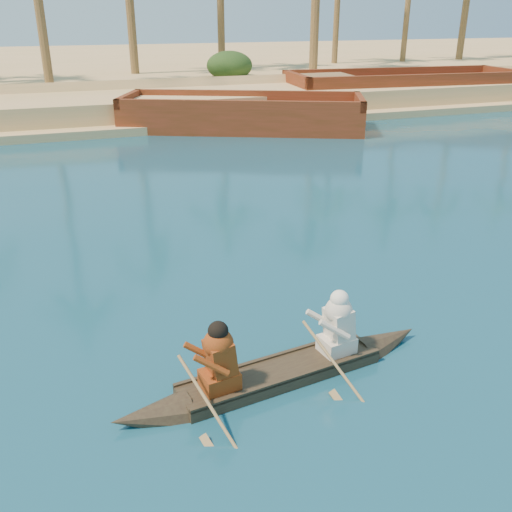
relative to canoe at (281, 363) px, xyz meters
name	(u,v)px	position (x,y,z in m)	size (l,w,h in m)	color
ground	(489,499)	(1.38, -2.96, -0.28)	(160.00, 160.00, 0.00)	#0C3A52
sandy_embankment	(97,72)	(1.38, 43.93, 0.25)	(150.00, 51.00, 1.50)	tan
shrub_cluster	(121,84)	(1.38, 28.54, 0.92)	(100.00, 6.00, 2.40)	#183613
canoe	(281,363)	(0.00, 0.00, 0.00)	(5.26, 1.43, 1.44)	#3A311F
barge_mid	(243,115)	(5.71, 19.04, 0.37)	(11.60, 7.91, 1.84)	maroon
barge_right	(404,91)	(17.12, 23.16, 0.52)	(14.03, 5.81, 2.28)	maroon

